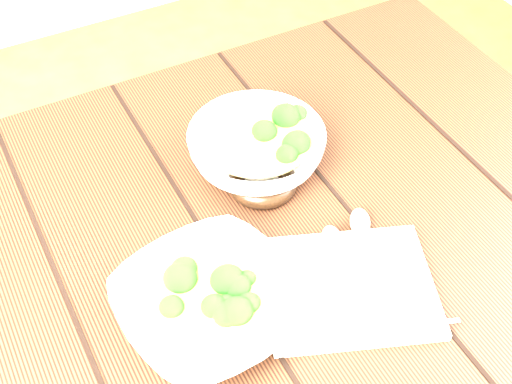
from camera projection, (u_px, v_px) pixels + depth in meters
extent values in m
cube|color=#361D0F|center=(227.00, 251.00, 0.98)|extent=(1.20, 0.80, 0.04)
cube|color=#361D0F|center=(378.00, 166.00, 1.63)|extent=(0.07, 0.07, 0.71)
imported|color=white|center=(210.00, 305.00, 0.86)|extent=(0.25, 0.25, 0.05)
cylinder|color=olive|center=(210.00, 297.00, 0.85)|extent=(0.17, 0.17, 0.00)
ellipsoid|color=#1E7C1B|center=(223.00, 284.00, 0.86)|extent=(0.03, 0.03, 0.03)
ellipsoid|color=#1E7C1B|center=(211.00, 270.00, 0.87)|extent=(0.03, 0.03, 0.03)
ellipsoid|color=#1E7C1B|center=(181.00, 270.00, 0.87)|extent=(0.03, 0.03, 0.03)
ellipsoid|color=#1E7C1B|center=(187.00, 294.00, 0.85)|extent=(0.03, 0.03, 0.03)
ellipsoid|color=#1E7C1B|center=(184.00, 315.00, 0.83)|extent=(0.03, 0.03, 0.03)
ellipsoid|color=#1E7C1B|center=(207.00, 334.00, 0.81)|extent=(0.03, 0.03, 0.03)
ellipsoid|color=#1E7C1B|center=(227.00, 309.00, 0.83)|extent=(0.03, 0.03, 0.03)
ellipsoid|color=#1E7C1B|center=(247.00, 294.00, 0.85)|extent=(0.03, 0.03, 0.03)
imported|color=white|center=(257.00, 149.00, 1.05)|extent=(0.22, 0.22, 0.06)
cylinder|color=olive|center=(257.00, 139.00, 1.03)|extent=(0.16, 0.16, 0.00)
ellipsoid|color=#1E7C1B|center=(266.00, 129.00, 1.04)|extent=(0.04, 0.03, 0.03)
ellipsoid|color=#1E7C1B|center=(246.00, 122.00, 1.05)|extent=(0.04, 0.03, 0.03)
ellipsoid|color=#1E7C1B|center=(224.00, 139.00, 1.02)|extent=(0.04, 0.03, 0.03)
ellipsoid|color=#1E7C1B|center=(254.00, 147.00, 1.01)|extent=(0.04, 0.03, 0.03)
ellipsoid|color=#1E7C1B|center=(280.00, 143.00, 1.02)|extent=(0.04, 0.03, 0.03)
torus|color=black|center=(262.00, 182.00, 1.03)|extent=(0.13, 0.13, 0.02)
cube|color=beige|center=(349.00, 287.00, 0.91)|extent=(0.26, 0.24, 0.01)
cylinder|color=#A19E8E|center=(341.00, 290.00, 0.89)|extent=(0.06, 0.13, 0.01)
ellipsoid|color=#A19E8E|center=(332.00, 240.00, 0.95)|extent=(0.05, 0.06, 0.01)
cylinder|color=#A19E8E|center=(361.00, 270.00, 0.92)|extent=(0.08, 0.12, 0.01)
ellipsoid|color=#A19E8E|center=(360.00, 222.00, 0.97)|extent=(0.05, 0.06, 0.01)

